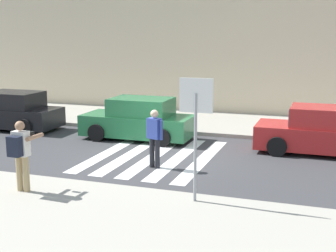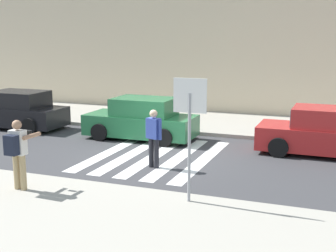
{
  "view_description": "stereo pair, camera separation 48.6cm",
  "coord_description": "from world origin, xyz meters",
  "px_view_note": "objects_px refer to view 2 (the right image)",
  "views": [
    {
      "loc": [
        5.18,
        -13.46,
        3.91
      ],
      "look_at": [
        0.6,
        -0.2,
        1.1
      ],
      "focal_mm": 50.0,
      "sensor_mm": 36.0,
      "label": 1
    },
    {
      "loc": [
        5.63,
        -13.29,
        3.91
      ],
      "look_at": [
        0.6,
        -0.2,
        1.1
      ],
      "focal_mm": 50.0,
      "sensor_mm": 36.0,
      "label": 2
    }
  ],
  "objects_px": {
    "parked_car_red": "(324,133)",
    "parked_car_black": "(18,111)",
    "parked_car_green": "(142,120)",
    "stop_sign": "(190,113)",
    "pedestrian_crossing": "(154,135)",
    "photographer_with_backpack": "(18,149)"
  },
  "relations": [
    {
      "from": "parked_car_black",
      "to": "parked_car_green",
      "type": "height_order",
      "value": "same"
    },
    {
      "from": "photographer_with_backpack",
      "to": "parked_car_black",
      "type": "xyz_separation_m",
      "value": [
        -5.39,
        6.71,
        -0.44
      ]
    },
    {
      "from": "parked_car_red",
      "to": "parked_car_black",
      "type": "bearing_deg",
      "value": 180.0
    },
    {
      "from": "parked_car_green",
      "to": "parked_car_red",
      "type": "relative_size",
      "value": 1.0
    },
    {
      "from": "parked_car_red",
      "to": "parked_car_green",
      "type": "bearing_deg",
      "value": 180.0
    },
    {
      "from": "pedestrian_crossing",
      "to": "parked_car_black",
      "type": "height_order",
      "value": "pedestrian_crossing"
    },
    {
      "from": "parked_car_black",
      "to": "parked_car_green",
      "type": "bearing_deg",
      "value": 0.0
    },
    {
      "from": "photographer_with_backpack",
      "to": "parked_car_green",
      "type": "relative_size",
      "value": 0.42
    },
    {
      "from": "pedestrian_crossing",
      "to": "parked_car_black",
      "type": "relative_size",
      "value": 0.42
    },
    {
      "from": "stop_sign",
      "to": "pedestrian_crossing",
      "type": "height_order",
      "value": "stop_sign"
    },
    {
      "from": "parked_car_black",
      "to": "photographer_with_backpack",
      "type": "bearing_deg",
      "value": -51.25
    },
    {
      "from": "stop_sign",
      "to": "parked_car_red",
      "type": "distance_m",
      "value": 6.68
    },
    {
      "from": "photographer_with_backpack",
      "to": "stop_sign",
      "type": "bearing_deg",
      "value": 10.17
    },
    {
      "from": "pedestrian_crossing",
      "to": "parked_car_black",
      "type": "xyz_separation_m",
      "value": [
        -7.52,
        3.34,
        -0.25
      ]
    },
    {
      "from": "parked_car_red",
      "to": "pedestrian_crossing",
      "type": "bearing_deg",
      "value": -143.89
    },
    {
      "from": "pedestrian_crossing",
      "to": "parked_car_green",
      "type": "bearing_deg",
      "value": 119.49
    },
    {
      "from": "stop_sign",
      "to": "photographer_with_backpack",
      "type": "xyz_separation_m",
      "value": [
        -4.11,
        -0.74,
        -1.02
      ]
    },
    {
      "from": "photographer_with_backpack",
      "to": "parked_car_green",
      "type": "bearing_deg",
      "value": 87.9
    },
    {
      "from": "parked_car_black",
      "to": "pedestrian_crossing",
      "type": "bearing_deg",
      "value": -23.92
    },
    {
      "from": "stop_sign",
      "to": "parked_car_black",
      "type": "height_order",
      "value": "stop_sign"
    },
    {
      "from": "stop_sign",
      "to": "pedestrian_crossing",
      "type": "bearing_deg",
      "value": 126.82
    },
    {
      "from": "pedestrian_crossing",
      "to": "parked_car_green",
      "type": "distance_m",
      "value": 3.84
    }
  ]
}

